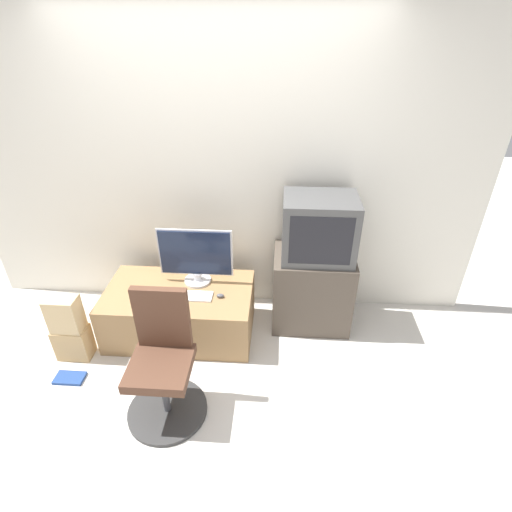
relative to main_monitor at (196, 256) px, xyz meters
name	(u,v)px	position (x,y,z in m)	size (l,w,h in m)	color
ground_plane	(203,409)	(0.18, -0.94, -0.69)	(12.00, 12.00, 0.00)	beige
wall_back	(220,169)	(0.18, 0.38, 0.61)	(4.40, 0.05, 2.60)	silver
desk	(181,311)	(-0.14, -0.15, -0.47)	(1.22, 0.69, 0.44)	#937047
side_stand	(312,289)	(0.98, 0.08, -0.34)	(0.67, 0.49, 0.69)	#4C4238
main_monitor	(196,256)	(0.00, 0.00, 0.00)	(0.61, 0.23, 0.50)	silver
keyboard	(190,296)	(-0.02, -0.22, -0.24)	(0.36, 0.13, 0.01)	white
mouse	(220,296)	(0.22, -0.21, -0.23)	(0.06, 0.04, 0.03)	#4C4C51
crt_tv	(319,228)	(0.99, 0.07, 0.26)	(0.58, 0.43, 0.52)	#474747
office_chair	(163,368)	(-0.06, -0.93, -0.31)	(0.55, 0.55, 0.95)	#333333
cardboard_box_lower	(74,342)	(-0.94, -0.49, -0.55)	(0.27, 0.17, 0.28)	tan
cardboard_box_upper	(65,314)	(-0.94, -0.49, -0.26)	(0.24, 0.15, 0.30)	#D1B27F
book	(70,378)	(-0.89, -0.74, -0.68)	(0.22, 0.13, 0.02)	navy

